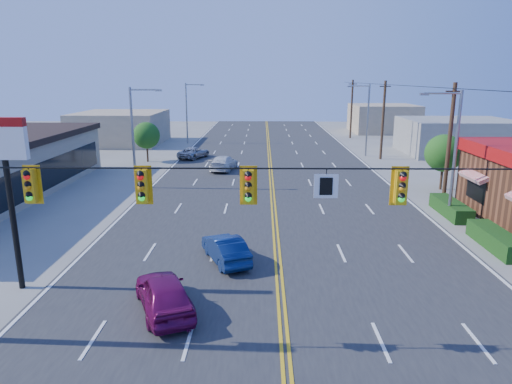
{
  "coord_description": "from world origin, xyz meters",
  "views": [
    {
      "loc": [
        -0.76,
        -13.71,
        8.7
      ],
      "look_at": [
        -1.14,
        12.14,
        2.2
      ],
      "focal_mm": 32.0,
      "sensor_mm": 36.0,
      "label": 1
    }
  ],
  "objects_px": {
    "car_magenta": "(164,295)",
    "car_blue": "(226,250)",
    "car_white": "(224,163)",
    "car_silver": "(194,153)",
    "signal_span": "(283,204)",
    "pizza_hut_sign": "(6,168)"
  },
  "relations": [
    {
      "from": "car_white",
      "to": "car_blue",
      "type": "bearing_deg",
      "value": 105.43
    },
    {
      "from": "signal_span",
      "to": "car_silver",
      "type": "height_order",
      "value": "signal_span"
    },
    {
      "from": "signal_span",
      "to": "pizza_hut_sign",
      "type": "relative_size",
      "value": 3.55
    },
    {
      "from": "signal_span",
      "to": "car_magenta",
      "type": "xyz_separation_m",
      "value": [
        -4.36,
        2.0,
        -4.15
      ]
    },
    {
      "from": "car_magenta",
      "to": "car_blue",
      "type": "distance_m",
      "value": 5.27
    },
    {
      "from": "car_blue",
      "to": "pizza_hut_sign",
      "type": "bearing_deg",
      "value": -3.92
    },
    {
      "from": "car_blue",
      "to": "car_silver",
      "type": "xyz_separation_m",
      "value": [
        -5.83,
        29.13,
        -0.04
      ]
    },
    {
      "from": "car_silver",
      "to": "car_magenta",
      "type": "bearing_deg",
      "value": 120.1
    },
    {
      "from": "signal_span",
      "to": "pizza_hut_sign",
      "type": "height_order",
      "value": "signal_span"
    },
    {
      "from": "pizza_hut_sign",
      "to": "car_blue",
      "type": "relative_size",
      "value": 1.75
    },
    {
      "from": "pizza_hut_sign",
      "to": "car_white",
      "type": "height_order",
      "value": "pizza_hut_sign"
    },
    {
      "from": "pizza_hut_sign",
      "to": "car_white",
      "type": "distance_m",
      "value": 26.57
    },
    {
      "from": "car_blue",
      "to": "car_silver",
      "type": "relative_size",
      "value": 0.91
    },
    {
      "from": "car_blue",
      "to": "car_white",
      "type": "relative_size",
      "value": 0.83
    },
    {
      "from": "signal_span",
      "to": "car_silver",
      "type": "distance_m",
      "value": 37.2
    },
    {
      "from": "car_magenta",
      "to": "car_white",
      "type": "xyz_separation_m",
      "value": [
        -0.03,
        27.37,
        -0.05
      ]
    },
    {
      "from": "signal_span",
      "to": "car_magenta",
      "type": "relative_size",
      "value": 5.66
    },
    {
      "from": "car_white",
      "to": "car_silver",
      "type": "xyz_separation_m",
      "value": [
        -3.86,
        6.65,
        -0.09
      ]
    },
    {
      "from": "car_magenta",
      "to": "car_white",
      "type": "height_order",
      "value": "car_magenta"
    },
    {
      "from": "pizza_hut_sign",
      "to": "car_silver",
      "type": "height_order",
      "value": "pizza_hut_sign"
    },
    {
      "from": "car_magenta",
      "to": "car_silver",
      "type": "bearing_deg",
      "value": -106.29
    },
    {
      "from": "pizza_hut_sign",
      "to": "car_blue",
      "type": "distance_m",
      "value": 10.03
    }
  ]
}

